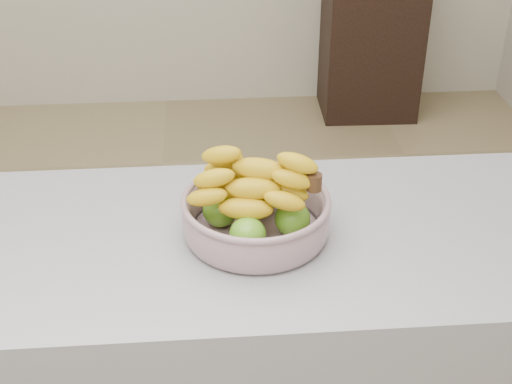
% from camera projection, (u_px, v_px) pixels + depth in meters
% --- Properties ---
extents(ground, '(4.00, 4.00, 0.00)m').
position_uv_depth(ground, '(151.00, 332.00, 2.51)').
color(ground, '#8D7B56').
rests_on(ground, ground).
extents(cabinet, '(0.52, 0.42, 0.92)m').
position_uv_depth(cabinet, '(372.00, 33.00, 3.86)').
color(cabinet, black).
rests_on(cabinet, ground).
extents(fruit_bowl, '(0.30, 0.30, 0.18)m').
position_uv_depth(fruit_bowl, '(256.00, 211.00, 1.42)').
color(fruit_bowl, '#A6B6C7').
rests_on(fruit_bowl, counter).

